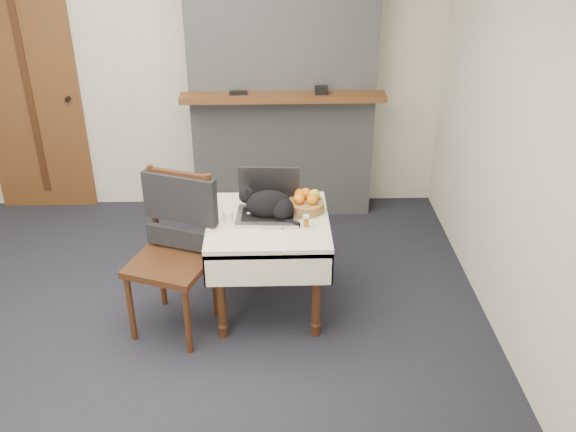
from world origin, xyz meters
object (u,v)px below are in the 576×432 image
object	(u,v)px
cream_jar	(228,216)
laptop	(268,203)
pill_bottle	(306,221)
chair	(176,231)
cat	(270,205)
door	(31,98)
side_table	(268,234)
fruit_basket	(306,203)

from	to	relation	value
cream_jar	laptop	bearing A→B (deg)	21.69
pill_bottle	chair	xyz separation A→B (m)	(-0.82, 0.01, -0.07)
cat	cream_jar	distance (m)	0.28
door	cat	bearing A→B (deg)	-38.79
cream_jar	chair	size ratio (longest dim) A/B	0.07
side_table	chair	distance (m)	0.59
cat	pill_bottle	distance (m)	0.27
side_table	fruit_basket	bearing A→B (deg)	25.18
door	fruit_basket	world-z (taller)	door
fruit_basket	laptop	bearing A→B (deg)	-171.55
cream_jar	chair	xyz separation A→B (m)	(-0.33, -0.07, -0.06)
side_table	cream_jar	xyz separation A→B (m)	(-0.25, -0.02, 0.15)
cream_jar	chair	distance (m)	0.34
fruit_basket	chair	bearing A→B (deg)	-166.03
door	side_table	size ratio (longest dim) A/B	2.56
pill_bottle	door	bearing A→B (deg)	142.06
side_table	cat	world-z (taller)	cat
door	cat	distance (m)	2.56
cream_jar	pill_bottle	size ratio (longest dim) A/B	0.96
pill_bottle	laptop	bearing A→B (deg)	142.08
laptop	cat	distance (m)	0.06
fruit_basket	chair	xyz separation A→B (m)	(-0.83, -0.21, -0.08)
cat	fruit_basket	world-z (taller)	cat
side_table	fruit_basket	world-z (taller)	fruit_basket
door	chair	world-z (taller)	door
fruit_basket	chair	world-z (taller)	chair
side_table	laptop	size ratio (longest dim) A/B	1.85
laptop	fruit_basket	bearing A→B (deg)	11.95
cat	cream_jar	xyz separation A→B (m)	(-0.27, -0.05, -0.05)
side_table	laptop	xyz separation A→B (m)	(0.00, 0.08, 0.19)
cat	chair	world-z (taller)	chair
laptop	cream_jar	bearing A→B (deg)	-154.81
door	side_table	bearing A→B (deg)	-39.42
cat	fruit_basket	size ratio (longest dim) A/B	1.69
side_table	pill_bottle	bearing A→B (deg)	-23.22
cream_jar	pill_bottle	bearing A→B (deg)	-9.41
door	fruit_basket	size ratio (longest dim) A/B	8.35
pill_bottle	fruit_basket	distance (m)	0.22
door	pill_bottle	world-z (taller)	door
laptop	fruit_basket	size ratio (longest dim) A/B	1.76
fruit_basket	door	bearing A→B (deg)	145.93
door	laptop	distance (m)	2.52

